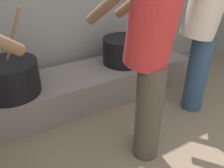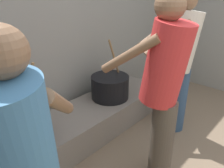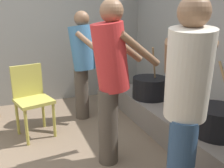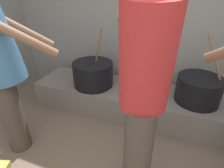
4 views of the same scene
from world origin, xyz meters
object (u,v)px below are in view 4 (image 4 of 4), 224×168
cook_in_red_shirt (144,86)px  cook_in_blue_shirt (1,66)px  cooking_pot_main (198,89)px  cooking_pot_secondary (93,74)px

cook_in_red_shirt → cook_in_blue_shirt: bearing=178.9°
cooking_pot_main → cook_in_blue_shirt: size_ratio=0.48×
cooking_pot_secondary → cook_in_blue_shirt: (-0.38, -0.87, 0.39)m
cooking_pot_secondary → cook_in_blue_shirt: bearing=-113.6°
cooking_pot_main → cook_in_blue_shirt: bearing=-149.8°
cooking_pot_secondary → cooking_pot_main: bearing=2.5°
cooking_pot_main → cooking_pot_secondary: 1.20m
cook_in_blue_shirt → cooking_pot_main: bearing=30.2°
cooking_pot_secondary → cook_in_blue_shirt: 1.02m
cooking_pot_main → cook_in_red_shirt: 1.13m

